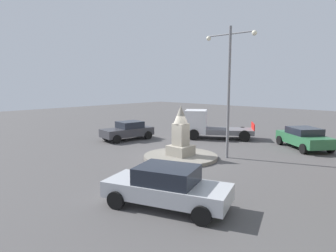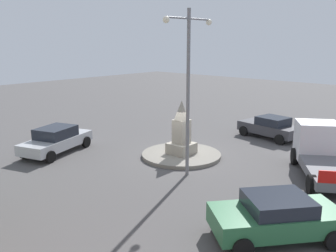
{
  "view_description": "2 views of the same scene",
  "coord_description": "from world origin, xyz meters",
  "views": [
    {
      "loc": [
        -10.98,
        13.16,
        4.33
      ],
      "look_at": [
        0.76,
        0.26,
        1.86
      ],
      "focal_mm": 32.07,
      "sensor_mm": 36.0,
      "label": 1
    },
    {
      "loc": [
        -14.53,
        -12.1,
        6.16
      ],
      "look_at": [
        -0.99,
        0.09,
        1.87
      ],
      "focal_mm": 38.84,
      "sensor_mm": 36.0,
      "label": 2
    }
  ],
  "objects": [
    {
      "name": "monument",
      "position": [
        0.0,
        0.0,
        1.41
      ],
      "size": [
        1.25,
        1.25,
        2.91
      ],
      "color": "#9E9687",
      "rests_on": "traffic_island"
    },
    {
      "name": "car_silver_parked_right",
      "position": [
        -4.13,
        5.69,
        0.76
      ],
      "size": [
        4.75,
        3.06,
        1.47
      ],
      "color": "#B7BABF",
      "rests_on": "ground"
    },
    {
      "name": "ground_plane",
      "position": [
        0.0,
        0.0,
        0.0
      ],
      "size": [
        80.0,
        80.0,
        0.0
      ],
      "primitive_type": "plane",
      "color": "#4F4C4C"
    },
    {
      "name": "truck_white_waiting",
      "position": [
        2.59,
        -6.46,
        1.05
      ],
      "size": [
        5.51,
        4.52,
        2.25
      ],
      "color": "silver",
      "rests_on": "ground"
    },
    {
      "name": "car_dark_grey_near_island",
      "position": [
        6.83,
        -1.77,
        0.73
      ],
      "size": [
        2.44,
        4.19,
        1.42
      ],
      "color": "#38383D",
      "rests_on": "ground"
    },
    {
      "name": "streetlamp",
      "position": [
        -1.93,
        -1.96,
        4.56
      ],
      "size": [
        3.18,
        0.28,
        7.52
      ],
      "color": "slate",
      "rests_on": "ground"
    },
    {
      "name": "traffic_island",
      "position": [
        0.0,
        0.0,
        0.1
      ],
      "size": [
        4.3,
        4.3,
        0.19
      ],
      "primitive_type": "cylinder",
      "color": "gray",
      "rests_on": "ground"
    },
    {
      "name": "car_green_passing",
      "position": [
        -4.41,
        -7.62,
        0.75
      ],
      "size": [
        4.34,
        4.02,
        1.42
      ],
      "color": "#2D6B42",
      "rests_on": "ground"
    }
  ]
}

